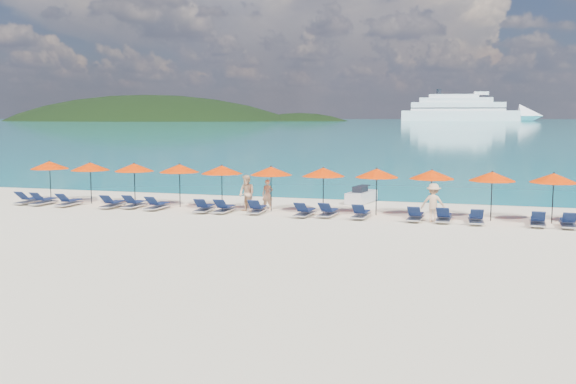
# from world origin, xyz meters

# --- Properties ---
(ground) EXTENTS (1400.00, 1400.00, 0.00)m
(ground) POSITION_xyz_m (0.00, 0.00, 0.00)
(ground) COLOR beige
(sea) EXTENTS (1600.00, 1300.00, 0.01)m
(sea) POSITION_xyz_m (0.00, 660.00, 0.01)
(sea) COLOR #1FA9B2
(sea) RESTS_ON ground
(headland_main) EXTENTS (374.00, 242.00, 126.50)m
(headland_main) POSITION_xyz_m (-300.00, 540.00, -38.00)
(headland_main) COLOR black
(headland_main) RESTS_ON ground
(headland_small) EXTENTS (162.00, 126.00, 85.50)m
(headland_small) POSITION_xyz_m (-150.00, 560.00, -35.00)
(headland_small) COLOR black
(headland_small) RESTS_ON ground
(cruise_ship) EXTENTS (130.53, 33.75, 35.94)m
(cruise_ship) POSITION_xyz_m (5.75, 605.54, 9.35)
(cruise_ship) COLOR white
(cruise_ship) RESTS_ON ground
(jetski) EXTENTS (1.43, 2.69, 0.91)m
(jetski) POSITION_xyz_m (2.41, 9.06, 0.38)
(jetski) COLOR silver
(jetski) RESTS_ON ground
(beachgoer_a) EXTENTS (0.57, 0.38, 1.54)m
(beachgoer_a) POSITION_xyz_m (-1.70, 5.17, 0.77)
(beachgoer_a) COLOR tan
(beachgoer_a) RESTS_ON ground
(beachgoer_b) EXTENTS (1.03, 0.89, 1.83)m
(beachgoer_b) POSITION_xyz_m (-2.45, 4.15, 0.91)
(beachgoer_b) COLOR tan
(beachgoer_b) RESTS_ON ground
(beachgoer_c) EXTENTS (1.17, 0.64, 1.73)m
(beachgoer_c) POSITION_xyz_m (6.58, 3.62, 0.86)
(beachgoer_c) COLOR tan
(beachgoer_c) RESTS_ON ground
(umbrella_0) EXTENTS (2.10, 2.10, 2.28)m
(umbrella_0) POSITION_xyz_m (-14.23, 4.83, 2.02)
(umbrella_0) COLOR black
(umbrella_0) RESTS_ON ground
(umbrella_1) EXTENTS (2.10, 2.10, 2.28)m
(umbrella_1) POSITION_xyz_m (-11.52, 4.61, 2.02)
(umbrella_1) COLOR black
(umbrella_1) RESTS_ON ground
(umbrella_2) EXTENTS (2.10, 2.10, 2.28)m
(umbrella_2) POSITION_xyz_m (-8.95, 4.72, 2.02)
(umbrella_2) COLOR black
(umbrella_2) RESTS_ON ground
(umbrella_3) EXTENTS (2.10, 2.10, 2.28)m
(umbrella_3) POSITION_xyz_m (-6.40, 4.86, 2.02)
(umbrella_3) COLOR black
(umbrella_3) RESTS_ON ground
(umbrella_4) EXTENTS (2.10, 2.10, 2.28)m
(umbrella_4) POSITION_xyz_m (-3.95, 4.63, 2.02)
(umbrella_4) COLOR black
(umbrella_4) RESTS_ON ground
(umbrella_5) EXTENTS (2.10, 2.10, 2.28)m
(umbrella_5) POSITION_xyz_m (-1.35, 4.65, 2.02)
(umbrella_5) COLOR black
(umbrella_5) RESTS_ON ground
(umbrella_6) EXTENTS (2.10, 2.10, 2.28)m
(umbrella_6) POSITION_xyz_m (1.28, 4.72, 2.02)
(umbrella_6) COLOR black
(umbrella_6) RESTS_ON ground
(umbrella_7) EXTENTS (2.10, 2.10, 2.28)m
(umbrella_7) POSITION_xyz_m (3.84, 4.88, 2.02)
(umbrella_7) COLOR black
(umbrella_7) RESTS_ON ground
(umbrella_8) EXTENTS (2.10, 2.10, 2.28)m
(umbrella_8) POSITION_xyz_m (6.40, 4.87, 2.02)
(umbrella_8) COLOR black
(umbrella_8) RESTS_ON ground
(umbrella_9) EXTENTS (2.10, 2.10, 2.28)m
(umbrella_9) POSITION_xyz_m (9.07, 4.66, 2.02)
(umbrella_9) COLOR black
(umbrella_9) RESTS_ON ground
(umbrella_10) EXTENTS (2.10, 2.10, 2.28)m
(umbrella_10) POSITION_xyz_m (11.63, 4.62, 2.02)
(umbrella_10) COLOR black
(umbrella_10) RESTS_ON ground
(lounger_0) EXTENTS (0.72, 1.73, 0.66)m
(lounger_0) POSITION_xyz_m (-14.65, 3.51, 0.24)
(lounger_0) COLOR silver
(lounger_0) RESTS_ON ground
(lounger_1) EXTENTS (0.65, 1.71, 0.66)m
(lounger_1) POSITION_xyz_m (-13.67, 3.42, 0.24)
(lounger_1) COLOR silver
(lounger_1) RESTS_ON ground
(lounger_2) EXTENTS (0.63, 1.70, 0.66)m
(lounger_2) POSITION_xyz_m (-12.08, 3.38, 0.24)
(lounger_2) COLOR silver
(lounger_2) RESTS_ON ground
(lounger_3) EXTENTS (0.66, 1.71, 0.66)m
(lounger_3) POSITION_xyz_m (-9.54, 3.44, 0.24)
(lounger_3) COLOR silver
(lounger_3) RESTS_ON ground
(lounger_4) EXTENTS (0.63, 1.70, 0.66)m
(lounger_4) POSITION_xyz_m (-8.45, 3.74, 0.24)
(lounger_4) COLOR silver
(lounger_4) RESTS_ON ground
(lounger_5) EXTENTS (0.68, 1.72, 0.66)m
(lounger_5) POSITION_xyz_m (-7.03, 3.52, 0.24)
(lounger_5) COLOR silver
(lounger_5) RESTS_ON ground
(lounger_6) EXTENTS (0.75, 1.74, 0.66)m
(lounger_6) POSITION_xyz_m (-4.40, 3.40, 0.24)
(lounger_6) COLOR silver
(lounger_6) RESTS_ON ground
(lounger_7) EXTENTS (0.63, 1.70, 0.66)m
(lounger_7) POSITION_xyz_m (-3.37, 3.47, 0.24)
(lounger_7) COLOR silver
(lounger_7) RESTS_ON ground
(lounger_8) EXTENTS (0.74, 1.74, 0.66)m
(lounger_8) POSITION_xyz_m (-1.77, 3.71, 0.24)
(lounger_8) COLOR silver
(lounger_8) RESTS_ON ground
(lounger_9) EXTENTS (0.77, 1.75, 0.66)m
(lounger_9) POSITION_xyz_m (0.69, 3.42, 0.24)
(lounger_9) COLOR silver
(lounger_9) RESTS_ON ground
(lounger_10) EXTENTS (0.76, 1.75, 0.66)m
(lounger_10) POSITION_xyz_m (1.77, 3.69, 0.24)
(lounger_10) COLOR silver
(lounger_10) RESTS_ON ground
(lounger_11) EXTENTS (0.70, 1.73, 0.66)m
(lounger_11) POSITION_xyz_m (3.33, 3.61, 0.24)
(lounger_11) COLOR silver
(lounger_11) RESTS_ON ground
(lounger_12) EXTENTS (0.70, 1.73, 0.66)m
(lounger_12) POSITION_xyz_m (5.80, 3.59, 0.24)
(lounger_12) COLOR silver
(lounger_12) RESTS_ON ground
(lounger_13) EXTENTS (0.70, 1.73, 0.66)m
(lounger_13) POSITION_xyz_m (7.05, 3.62, 0.24)
(lounger_13) COLOR silver
(lounger_13) RESTS_ON ground
(lounger_14) EXTENTS (0.72, 1.73, 0.66)m
(lounger_14) POSITION_xyz_m (8.42, 3.55, 0.24)
(lounger_14) COLOR silver
(lounger_14) RESTS_ON ground
(lounger_15) EXTENTS (0.72, 1.74, 0.66)m
(lounger_15) POSITION_xyz_m (10.97, 3.63, 0.24)
(lounger_15) COLOR silver
(lounger_15) RESTS_ON ground
(lounger_16) EXTENTS (0.69, 1.73, 0.66)m
(lounger_16) POSITION_xyz_m (12.16, 3.61, 0.24)
(lounger_16) COLOR silver
(lounger_16) RESTS_ON ground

